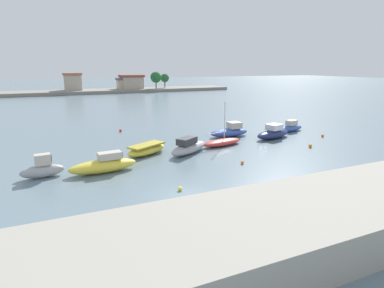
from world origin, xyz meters
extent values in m
plane|color=slate|center=(0.00, 0.00, 0.00)|extent=(400.00, 400.00, 0.00)
cube|color=#9E998C|center=(0.00, -7.58, 1.01)|extent=(91.75, 6.54, 2.02)
ellipsoid|color=#9E9EA3|center=(-8.80, 7.99, 0.52)|extent=(3.32, 1.27, 1.03)
cube|color=#BCB2A3|center=(-8.67, 8.00, 1.46)|extent=(1.24, 0.89, 0.85)
cube|color=black|center=(-8.09, 8.05, 1.54)|extent=(0.14, 0.72, 0.59)
ellipsoid|color=yellow|center=(-4.23, 7.29, 0.53)|extent=(5.63, 2.06, 1.07)
cube|color=#BCB2A3|center=(-3.66, 7.33, 1.36)|extent=(1.96, 1.10, 0.58)
cube|color=black|center=(-2.71, 7.40, 1.42)|extent=(0.14, 0.88, 0.41)
ellipsoid|color=yellow|center=(0.57, 11.10, 0.44)|extent=(5.06, 3.89, 0.87)
cube|color=#A8952A|center=(0.57, 11.10, 0.95)|extent=(4.09, 3.17, 0.15)
ellipsoid|color=#9E9EA3|center=(4.58, 9.83, 0.51)|extent=(5.54, 4.37, 1.02)
cube|color=#333338|center=(4.26, 9.63, 1.34)|extent=(2.44, 2.14, 0.64)
cube|color=black|center=(5.17, 10.21, 1.40)|extent=(0.63, 0.92, 0.45)
ellipsoid|color=#C63833|center=(9.11, 11.14, 0.36)|extent=(5.18, 2.53, 0.73)
cylinder|color=silver|center=(9.40, 11.20, 2.76)|extent=(0.10, 0.10, 4.06)
cylinder|color=#B7B7BC|center=(7.98, 10.93, 1.50)|extent=(2.28, 0.50, 0.08)
ellipsoid|color=#3856A8|center=(12.16, 14.81, 0.50)|extent=(5.10, 2.04, 1.00)
cube|color=#BCB2A3|center=(12.88, 14.80, 1.38)|extent=(1.51, 1.52, 0.76)
cube|color=black|center=(13.62, 14.79, 1.46)|extent=(0.10, 1.35, 0.53)
ellipsoid|color=navy|center=(16.48, 11.75, 0.52)|extent=(5.69, 3.13, 1.05)
cube|color=silver|center=(16.61, 11.78, 1.38)|extent=(1.99, 1.81, 0.67)
cube|color=black|center=(17.42, 12.00, 1.45)|extent=(0.40, 1.27, 0.47)
ellipsoid|color=#3856A8|center=(21.30, 14.19, 0.40)|extent=(4.41, 2.09, 0.81)
cube|color=#BCB2A3|center=(21.39, 14.20, 1.15)|extent=(1.58, 1.16, 0.68)
cube|color=black|center=(22.09, 14.33, 1.22)|extent=(0.23, 0.83, 0.48)
sphere|color=orange|center=(22.52, 9.82, 0.18)|extent=(0.36, 0.36, 0.36)
sphere|color=orange|center=(7.45, 4.50, 0.15)|extent=(0.30, 0.30, 0.30)
sphere|color=red|center=(0.50, 23.15, 0.19)|extent=(0.37, 0.37, 0.37)
sphere|color=orange|center=(17.35, 6.53, 0.19)|extent=(0.38, 0.38, 0.38)
sphere|color=yellow|center=(0.04, 1.01, 0.15)|extent=(0.31, 0.31, 0.31)
cube|color=gray|center=(0.00, 87.19, 0.50)|extent=(101.41, 11.87, 1.01)
cube|color=#B2A38E|center=(-0.45, 88.19, 3.29)|extent=(4.87, 5.83, 4.56)
cube|color=#995B42|center=(-0.45, 88.19, 5.92)|extent=(5.36, 6.42, 0.70)
cube|color=#B2A38E|center=(16.01, 87.25, 2.44)|extent=(5.70, 3.81, 2.86)
cube|color=#565156|center=(16.01, 87.25, 4.22)|extent=(6.27, 4.19, 0.70)
cube|color=#B2A38E|center=(17.97, 87.94, 2.88)|extent=(6.81, 5.85, 3.74)
cube|color=brown|center=(17.97, 87.94, 5.10)|extent=(7.49, 6.43, 0.70)
cylinder|color=brown|center=(25.45, 84.89, 2.11)|extent=(0.36, 0.36, 2.21)
sphere|color=#235B2D|center=(25.45, 84.89, 4.66)|extent=(3.62, 3.62, 3.62)
cylinder|color=brown|center=(29.63, 87.89, 2.03)|extent=(0.36, 0.36, 2.05)
sphere|color=#235B2D|center=(29.63, 87.89, 4.24)|extent=(2.95, 2.95, 2.95)
camera|label=1|loc=(-7.79, -18.45, 8.60)|focal=29.80mm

